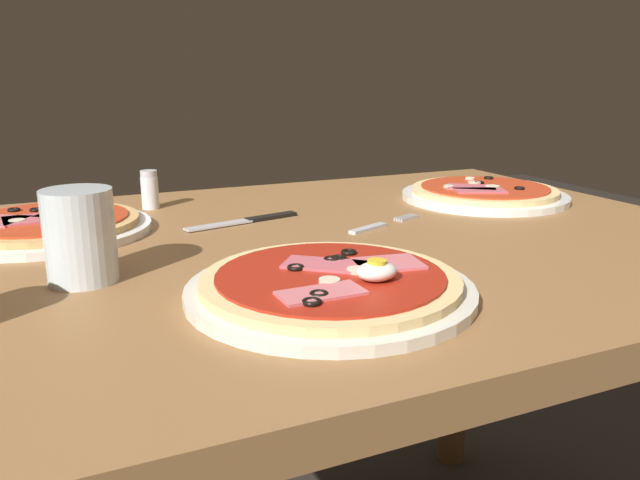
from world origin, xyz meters
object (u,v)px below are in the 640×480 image
(dining_table, at_px, (325,311))
(fork, at_px, (380,225))
(knife, at_px, (251,220))
(pizza_across_left, at_px, (484,193))
(pizza_across_right, at_px, (47,226))
(pizza_foreground, at_px, (331,285))
(salt_shaker, at_px, (150,190))
(water_glass_far, at_px, (81,242))

(dining_table, height_order, fork, fork)
(dining_table, distance_m, knife, 0.19)
(pizza_across_left, relative_size, knife, 1.57)
(dining_table, relative_size, pizza_across_left, 3.96)
(pizza_across_left, bearing_deg, knife, 179.07)
(pizza_across_right, bearing_deg, pizza_foreground, -56.81)
(dining_table, height_order, pizza_across_left, pizza_across_left)
(pizza_across_left, xyz_separation_m, salt_shaker, (-0.58, 0.17, 0.02))
(pizza_foreground, bearing_deg, salt_shaker, 100.74)
(water_glass_far, height_order, salt_shaker, water_glass_far)
(pizza_across_right, xyz_separation_m, water_glass_far, (0.03, -0.25, 0.03))
(salt_shaker, bearing_deg, pizza_across_right, -145.49)
(fork, bearing_deg, pizza_foreground, -128.91)
(pizza_across_right, bearing_deg, water_glass_far, -82.66)
(dining_table, distance_m, water_glass_far, 0.37)
(dining_table, xyz_separation_m, salt_shaker, (-0.20, 0.30, 0.15))
(pizza_foreground, bearing_deg, water_glass_far, 145.83)
(pizza_foreground, relative_size, salt_shaker, 4.62)
(salt_shaker, bearing_deg, pizza_across_left, -16.70)
(fork, relative_size, salt_shaker, 2.26)
(dining_table, relative_size, water_glass_far, 11.33)
(water_glass_far, bearing_deg, pizza_across_left, 14.95)
(water_glass_far, bearing_deg, pizza_across_right, 97.34)
(salt_shaker, bearing_deg, knife, -52.64)
(pizza_foreground, height_order, fork, pizza_foreground)
(pizza_foreground, relative_size, pizza_across_left, 1.02)
(pizza_across_right, bearing_deg, knife, -9.78)
(pizza_foreground, height_order, pizza_across_left, pizza_foreground)
(fork, bearing_deg, pizza_across_right, 160.71)
(pizza_across_left, bearing_deg, pizza_foreground, -143.82)
(water_glass_far, bearing_deg, pizza_foreground, -34.17)
(salt_shaker, bearing_deg, water_glass_far, -110.44)
(salt_shaker, bearing_deg, fork, -43.07)
(water_glass_far, xyz_separation_m, knife, (0.26, 0.20, -0.04))
(pizza_foreground, relative_size, water_glass_far, 2.90)
(pizza_foreground, xyz_separation_m, pizza_across_left, (0.48, 0.35, -0.00))
(dining_table, height_order, pizza_foreground, pizza_foreground)
(pizza_foreground, distance_m, pizza_across_right, 0.49)
(dining_table, bearing_deg, salt_shaker, 122.86)
(pizza_foreground, xyz_separation_m, knife, (0.03, 0.36, -0.01))
(pizza_across_left, bearing_deg, dining_table, -161.67)
(pizza_across_left, xyz_separation_m, knife, (-0.45, 0.01, -0.01))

